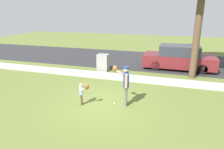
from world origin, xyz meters
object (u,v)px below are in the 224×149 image
Objects in this scene: baseball at (115,103)px; utility_cabinet at (103,62)px; parked_suv_maroon at (179,58)px; person_adult at (125,82)px; person_child at (83,91)px.

utility_cabinet reaches higher than baseball.
utility_cabinet is (-2.23, 4.72, 0.52)m from baseball.
parked_suv_maroon is at bearing 68.72° from baseball.
baseball is at bearing 68.72° from parked_suv_maroon.
baseball is 5.24m from utility_cabinet.
parked_suv_maroon is at bearing -124.36° from person_adult.
baseball is at bearing 4.61° from person_child.
parked_suv_maroon is (4.81, 1.91, 0.23)m from utility_cabinet.
utility_cabinet is (-0.98, 5.19, -0.10)m from person_child.
person_child is 5.28m from utility_cabinet.
person_child is at bearing 61.67° from parked_suv_maroon.
person_adult reaches higher than utility_cabinet.
person_child is (-1.67, -0.54, -0.40)m from person_adult.
person_child is 0.91× the size of utility_cabinet.
person_child is at bearing -79.30° from utility_cabinet.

